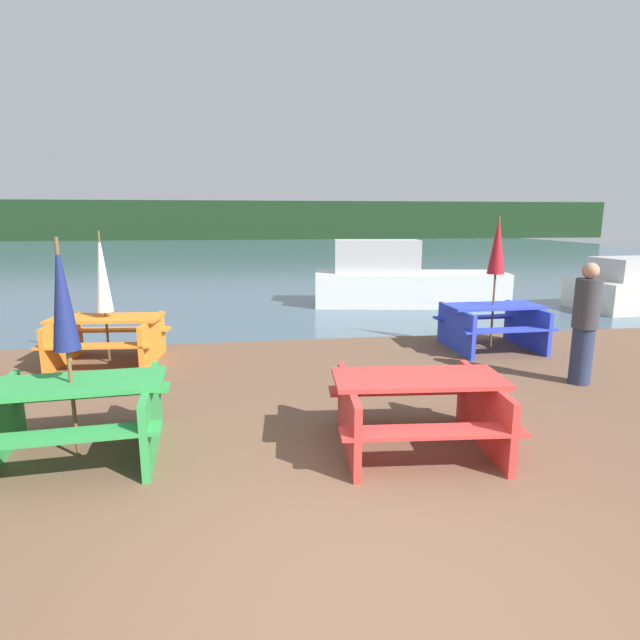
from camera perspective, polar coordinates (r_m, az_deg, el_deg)
The scene contains 12 objects.
ground_plane at distance 3.44m, azimuth 6.69°, elevation -29.54°, with size 60.00×60.00×0.00m, color brown.
water at distance 34.18m, azimuth -7.13°, elevation 7.73°, with size 60.00×50.00×0.00m.
far_treeline at distance 54.10m, azimuth -7.67°, elevation 11.24°, with size 80.00×1.60×4.00m.
picnic_table_red at distance 5.09m, azimuth 11.05°, elevation -9.51°, with size 1.75×1.51×0.74m.
picnic_table_green at distance 5.34m, azimuth -26.28°, elevation -9.39°, with size 1.77×1.51×0.75m.
picnic_table_blue at distance 9.19m, azimuth 19.06°, elevation -0.27°, with size 1.65×1.42×0.78m.
picnic_table_orange at distance 8.52m, azimuth -23.12°, elevation -1.62°, with size 1.76×1.50×0.74m.
umbrella_white at distance 8.37m, azimuth -23.66°, elevation 4.98°, with size 0.25×0.25×2.07m.
umbrella_crimson at distance 9.03m, azimuth 19.61°, elevation 7.93°, with size 0.29×0.29×2.29m.
umbrella_navy at distance 5.07m, azimuth -27.39°, elevation 2.34°, with size 0.24×0.24×2.09m.
boat at distance 13.21m, azimuth 9.38°, elevation 4.37°, with size 5.05×2.09×1.70m.
person at distance 7.68m, azimuth 28.02°, elevation -0.40°, with size 0.34×0.34×1.68m.
Camera 1 is at (-0.71, -2.49, 2.26)m, focal length 28.00 mm.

